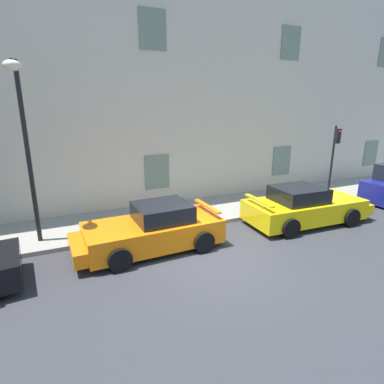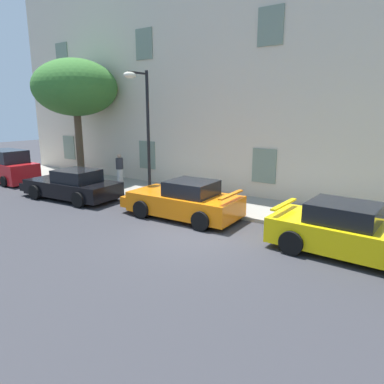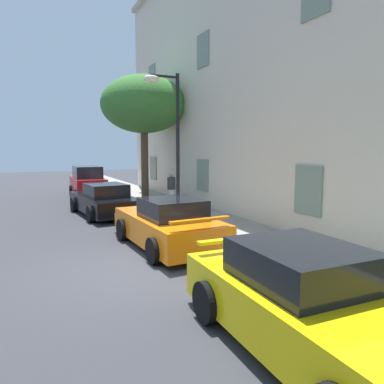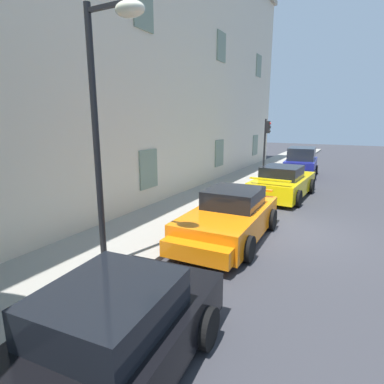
{
  "view_description": "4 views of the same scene",
  "coord_description": "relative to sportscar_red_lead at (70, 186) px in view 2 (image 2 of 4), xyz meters",
  "views": [
    {
      "loc": [
        -4.04,
        -7.34,
        4.43
      ],
      "look_at": [
        -0.32,
        0.97,
        1.87
      ],
      "focal_mm": 28.98,
      "sensor_mm": 36.0,
      "label": 1
    },
    {
      "loc": [
        6.09,
        -8.86,
        3.96
      ],
      "look_at": [
        -0.69,
        0.9,
        1.2
      ],
      "focal_mm": 32.77,
      "sensor_mm": 36.0,
      "label": 2
    },
    {
      "loc": [
        8.0,
        -2.33,
        2.84
      ],
      "look_at": [
        0.1,
        1.51,
        1.77
      ],
      "focal_mm": 33.26,
      "sensor_mm": 36.0,
      "label": 3
    },
    {
      "loc": [
        -9.7,
        -1.74,
        3.44
      ],
      "look_at": [
        -3.15,
        1.81,
        1.73
      ],
      "focal_mm": 29.13,
      "sensor_mm": 36.0,
      "label": 4
    }
  ],
  "objects": [
    {
      "name": "ground_plane",
      "position": [
        7.52,
        -0.88,
        -0.59
      ],
      "size": [
        80.0,
        80.0,
        0.0
      ],
      "primitive_type": "plane",
      "color": "#333338"
    },
    {
      "name": "sidewalk",
      "position": [
        7.52,
        3.06,
        -0.52
      ],
      "size": [
        60.0,
        3.06,
        0.14
      ],
      "primitive_type": "cube",
      "color": "gray",
      "rests_on": "ground"
    },
    {
      "name": "building_facade",
      "position": [
        7.52,
        6.61,
        5.66
      ],
      "size": [
        34.21,
        4.55,
        12.47
      ],
      "color": "beige",
      "rests_on": "ground"
    },
    {
      "name": "sportscar_red_lead",
      "position": [
        0.0,
        0.0,
        0.0
      ],
      "size": [
        5.04,
        2.43,
        1.37
      ],
      "color": "black",
      "rests_on": "ground"
    },
    {
      "name": "sportscar_yellow_flank",
      "position": [
        5.94,
        0.58,
        0.03
      ],
      "size": [
        4.66,
        2.26,
        1.44
      ],
      "color": "orange",
      "rests_on": "ground"
    },
    {
      "name": "sportscar_white_middle",
      "position": [
        12.22,
        0.35,
        0.04
      ],
      "size": [
        5.02,
        2.34,
        1.46
      ],
      "color": "yellow",
      "rests_on": "ground"
    },
    {
      "name": "hatchback_distant",
      "position": [
        -6.17,
        0.4,
        0.22
      ],
      "size": [
        4.03,
        1.94,
        1.82
      ],
      "color": "red",
      "rests_on": "ground"
    },
    {
      "name": "tree_near_kerb",
      "position": [
        -2.93,
        2.91,
        4.56
      ],
      "size": [
        4.52,
        4.52,
        6.57
      ],
      "color": "brown",
      "rests_on": "sidewalk"
    },
    {
      "name": "street_lamp",
      "position": [
        2.75,
        1.95,
        3.39
      ],
      "size": [
        0.44,
        1.42,
        5.54
      ],
      "color": "black",
      "rests_on": "sidewalk"
    },
    {
      "name": "pedestrian_admiring",
      "position": [
        -0.24,
        3.34,
        0.34
      ],
      "size": [
        0.56,
        0.56,
        1.58
      ],
      "color": "silver",
      "rests_on": "sidewalk"
    }
  ]
}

